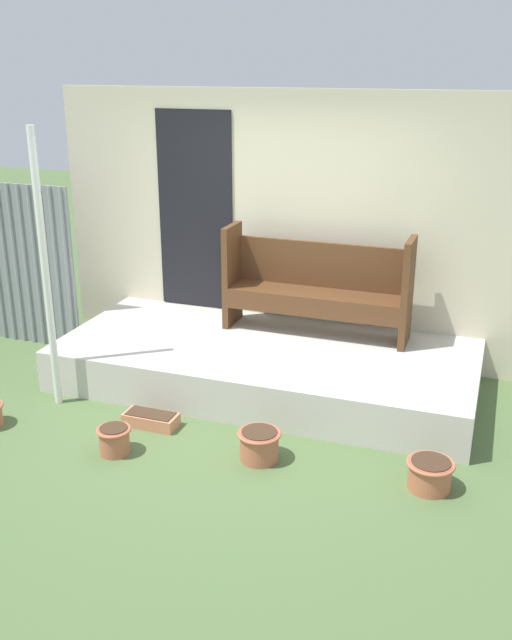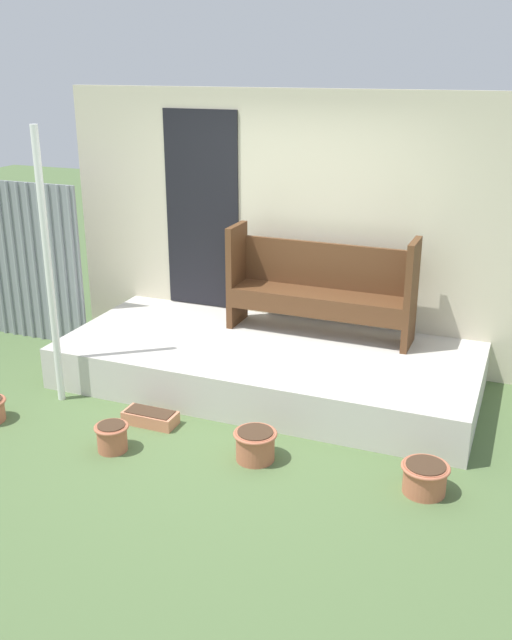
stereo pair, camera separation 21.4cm
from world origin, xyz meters
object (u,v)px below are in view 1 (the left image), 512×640
Objects in this scene: bench at (317,283)px; flower_pot_middle at (114,439)px; support_post at (45,273)px; flower_pot_right at (259,444)px; planter_box_rect at (151,419)px; flower_pot_far_right at (430,473)px.

bench is 2.42m from flower_pot_middle.
flower_pot_right is (1.98, -0.31, -1.06)m from support_post.
support_post reaches higher than planter_box_rect.
flower_pot_middle is 0.60× the size of planter_box_rect.
bench is (1.94, 1.46, -0.31)m from support_post.
flower_pot_far_right is at bearing -4.20° from planter_box_rect.
support_post is at bearing -142.65° from bench.
flower_pot_middle is 0.49m from planter_box_rect.
flower_pot_middle is at bearing -116.30° from bench.
flower_pot_right is 1.04m from planter_box_rect.
flower_pot_middle is at bearing -172.31° from flower_pot_far_right.
support_post is 2.45m from bench.
flower_pot_right reaches higher than planter_box_rect.
planter_box_rect is at bearing -6.57° from support_post.
bench reaches higher than flower_pot_far_right.
bench is 3.90× the size of planter_box_rect.
bench is 5.26× the size of flower_pot_right.
flower_pot_right is (1.07, 0.28, 0.01)m from flower_pot_middle.
flower_pot_right is (0.05, -1.77, -0.75)m from bench.
bench reaches higher than flower_pot_right.
flower_pot_middle is at bearing -33.14° from support_post.
support_post is 1.52m from flower_pot_middle.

